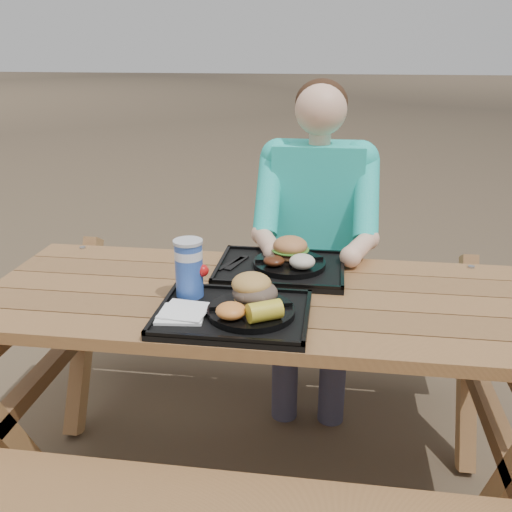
# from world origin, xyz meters

# --- Properties ---
(ground) EXTENTS (60.00, 60.00, 0.00)m
(ground) POSITION_xyz_m (0.00, 0.00, 0.00)
(ground) COLOR #999999
(ground) RESTS_ON ground
(picnic_table) EXTENTS (1.80, 1.49, 0.75)m
(picnic_table) POSITION_xyz_m (0.00, 0.00, 0.38)
(picnic_table) COLOR #999999
(picnic_table) RESTS_ON ground
(tray_near) EXTENTS (0.45, 0.35, 0.02)m
(tray_near) POSITION_xyz_m (-0.04, -0.19, 0.76)
(tray_near) COLOR black
(tray_near) RESTS_ON picnic_table
(tray_far) EXTENTS (0.45, 0.35, 0.02)m
(tray_far) POSITION_xyz_m (0.06, 0.19, 0.76)
(tray_far) COLOR black
(tray_far) RESTS_ON picnic_table
(plate_near) EXTENTS (0.26, 0.26, 0.02)m
(plate_near) POSITION_xyz_m (0.01, -0.20, 0.78)
(plate_near) COLOR black
(plate_near) RESTS_ON tray_near
(plate_far) EXTENTS (0.26, 0.26, 0.02)m
(plate_far) POSITION_xyz_m (0.09, 0.20, 0.78)
(plate_far) COLOR black
(plate_far) RESTS_ON tray_far
(napkin_stack) EXTENTS (0.15, 0.15, 0.02)m
(napkin_stack) POSITION_xyz_m (-0.19, -0.23, 0.78)
(napkin_stack) COLOR white
(napkin_stack) RESTS_ON tray_near
(soda_cup) EXTENTS (0.09, 0.09, 0.18)m
(soda_cup) POSITION_xyz_m (-0.20, -0.09, 0.86)
(soda_cup) COLOR #153EA4
(soda_cup) RESTS_ON tray_near
(condiment_bbq) EXTENTS (0.05, 0.05, 0.03)m
(condiment_bbq) POSITION_xyz_m (-0.03, -0.07, 0.79)
(condiment_bbq) COLOR black
(condiment_bbq) RESTS_ON tray_near
(condiment_mustard) EXTENTS (0.06, 0.06, 0.03)m
(condiment_mustard) POSITION_xyz_m (0.03, -0.06, 0.79)
(condiment_mustard) COLOR yellow
(condiment_mustard) RESTS_ON tray_near
(sandwich) EXTENTS (0.13, 0.13, 0.13)m
(sandwich) POSITION_xyz_m (0.02, -0.15, 0.86)
(sandwich) COLOR #C48E45
(sandwich) RESTS_ON plate_near
(mac_cheese) EXTENTS (0.09, 0.09, 0.04)m
(mac_cheese) POSITION_xyz_m (-0.03, -0.27, 0.81)
(mac_cheese) COLOR orange
(mac_cheese) RESTS_ON plate_near
(corn_cob) EXTENTS (0.13, 0.13, 0.06)m
(corn_cob) POSITION_xyz_m (0.06, -0.27, 0.82)
(corn_cob) COLOR gold
(corn_cob) RESTS_ON plate_near
(cutlery_far) EXTENTS (0.07, 0.15, 0.01)m
(cutlery_far) POSITION_xyz_m (-0.10, 0.20, 0.77)
(cutlery_far) COLOR black
(cutlery_far) RESTS_ON tray_far
(burger) EXTENTS (0.13, 0.13, 0.11)m
(burger) POSITION_xyz_m (0.09, 0.25, 0.85)
(burger) COLOR #B97441
(burger) RESTS_ON plate_far
(baked_beans) EXTENTS (0.07, 0.07, 0.03)m
(baked_beans) POSITION_xyz_m (0.04, 0.15, 0.81)
(baked_beans) COLOR #481F0E
(baked_beans) RESTS_ON plate_far
(potato_salad) EXTENTS (0.09, 0.09, 0.05)m
(potato_salad) POSITION_xyz_m (0.14, 0.14, 0.82)
(potato_salad) COLOR beige
(potato_salad) RESTS_ON plate_far
(diner) EXTENTS (0.48, 0.84, 1.28)m
(diner) POSITION_xyz_m (0.17, 0.69, 0.64)
(diner) COLOR #1998B4
(diner) RESTS_ON ground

